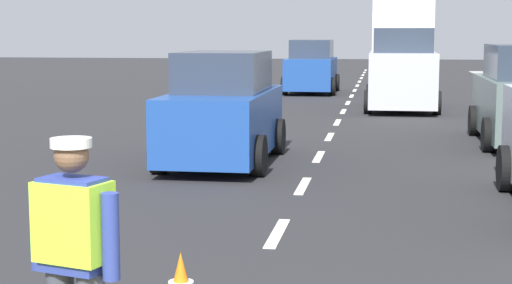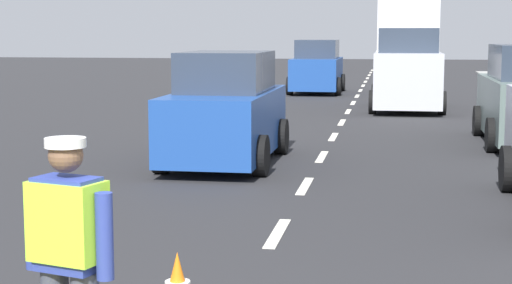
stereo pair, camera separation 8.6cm
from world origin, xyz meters
name	(u,v)px [view 1 (the left image)]	position (x,y,z in m)	size (l,w,h in m)	color
ground_plane	(344,111)	(0.00, 21.00, 0.00)	(96.00, 96.00, 0.00)	#28282B
lane_center_line	(350,99)	(0.00, 25.20, 0.00)	(0.14, 46.40, 0.01)	silver
road_worker	(78,254)	(-0.70, 1.27, 0.93)	(0.77, 0.40, 1.67)	#383D4C
delivery_truck	(402,56)	(1.69, 21.80, 1.61)	(2.16, 4.60, 3.54)	silver
car_oncoming_third	(311,68)	(-1.61, 28.10, 0.94)	(2.01, 3.94, 2.04)	#1E4799
car_oncoming_lead	(223,112)	(-1.64, 10.73, 0.92)	(1.88, 4.03, 1.98)	#1E4799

